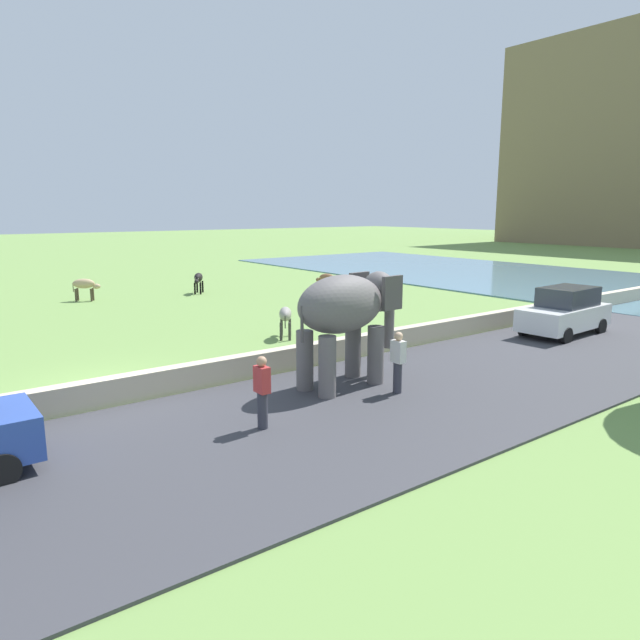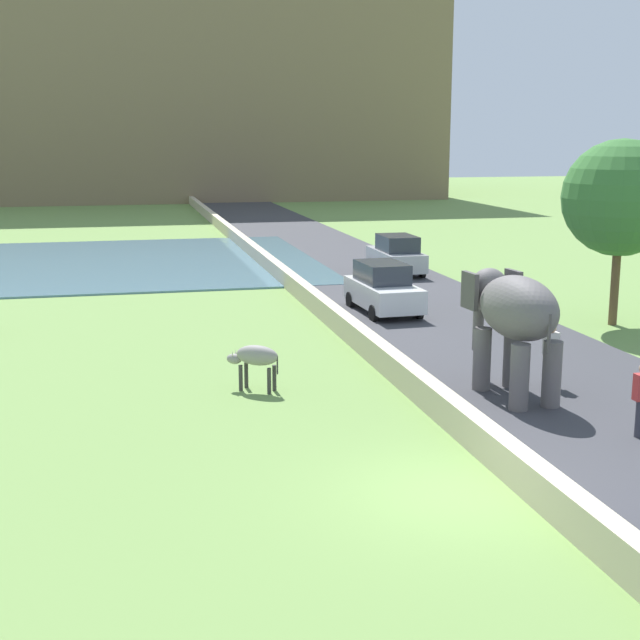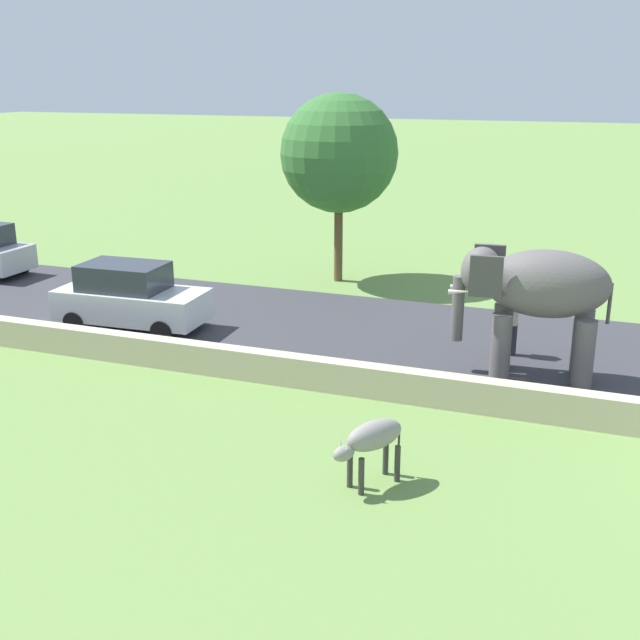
{
  "view_description": "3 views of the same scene",
  "coord_description": "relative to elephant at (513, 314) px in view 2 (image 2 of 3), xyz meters",
  "views": [
    {
      "loc": [
        14.61,
        -4.1,
        4.6
      ],
      "look_at": [
        0.58,
        6.47,
        1.22
      ],
      "focal_mm": 32.12,
      "sensor_mm": 36.0,
      "label": 1
    },
    {
      "loc": [
        -5.67,
        -13.74,
        6.2
      ],
      "look_at": [
        -0.94,
        6.67,
        1.81
      ],
      "focal_mm": 49.88,
      "sensor_mm": 36.0,
      "label": 2
    },
    {
      "loc": [
        -13.75,
        3.91,
        6.57
      ],
      "look_at": [
        0.87,
        9.33,
        1.69
      ],
      "focal_mm": 44.02,
      "sensor_mm": 36.0,
      "label": 3
    }
  ],
  "objects": [
    {
      "name": "car_white",
      "position": [
        0.02,
        10.48,
        -1.14
      ],
      "size": [
        1.94,
        4.07,
        1.8
      ],
      "color": "white",
      "rests_on": "ground"
    },
    {
      "name": "cow_grey",
      "position": [
        -5.86,
        1.95,
        -1.2
      ],
      "size": [
        1.33,
        1.06,
        1.15
      ],
      "color": "gray",
      "rests_on": "ground"
    },
    {
      "name": "road_surface",
      "position": [
        1.6,
        14.77,
        -2.01
      ],
      "size": [
        7.0,
        120.0,
        0.06
      ],
      "primitive_type": "cube",
      "color": "#38383D",
      "rests_on": "ground"
    },
    {
      "name": "barrier_wall",
      "position": [
        -2.2,
        12.77,
        -1.69
      ],
      "size": [
        0.4,
        110.0,
        0.69
      ],
      "primitive_type": "cube",
      "color": "beige",
      "rests_on": "ground"
    },
    {
      "name": "ground_plane",
      "position": [
        -3.4,
        -5.23,
        -2.04
      ],
      "size": [
        220.0,
        220.0,
        0.0
      ],
      "primitive_type": "plane",
      "color": "#6B8E47"
    },
    {
      "name": "hill_distant",
      "position": [
        -9.4,
        76.65,
        11.35
      ],
      "size": [
        64.0,
        28.0,
        26.77
      ],
      "primitive_type": "cube",
      "color": "#7F6B4C",
      "rests_on": "ground"
    },
    {
      "name": "car_silver",
      "position": [
        3.17,
        18.76,
        -1.14
      ],
      "size": [
        1.82,
        4.01,
        1.8
      ],
      "color": "#B7B7BC",
      "rests_on": "ground"
    },
    {
      "name": "person_beside_elephant",
      "position": [
        1.32,
        0.56,
        -1.16
      ],
      "size": [
        0.36,
        0.22,
        1.63
      ],
      "color": "#33333D",
      "rests_on": "ground"
    },
    {
      "name": "elephant",
      "position": [
        0.0,
        0.0,
        0.0
      ],
      "size": [
        1.65,
        3.53,
        2.99
      ],
      "color": "#605B5B",
      "rests_on": "ground"
    },
    {
      "name": "tree_near",
      "position": [
        6.91,
        6.95,
        2.14
      ],
      "size": [
        3.78,
        3.78,
        6.08
      ],
      "color": "brown",
      "rests_on": "ground"
    }
  ]
}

